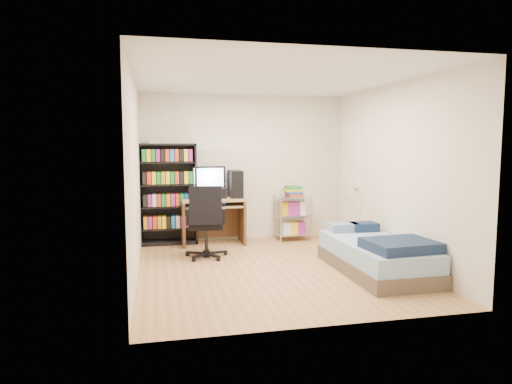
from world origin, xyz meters
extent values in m
cube|color=tan|center=(0.00, 0.00, -0.02)|extent=(3.50, 4.00, 0.04)
cube|color=silver|center=(0.00, 0.00, 2.52)|extent=(3.50, 4.00, 0.04)
cube|color=beige|center=(0.00, 2.02, 1.25)|extent=(3.50, 0.04, 2.50)
cube|color=beige|center=(0.00, -2.02, 1.25)|extent=(3.50, 0.04, 2.50)
cube|color=beige|center=(-1.77, 0.00, 1.25)|extent=(0.04, 4.00, 2.50)
cube|color=beige|center=(1.77, 0.00, 1.25)|extent=(0.04, 4.00, 2.50)
cube|color=black|center=(-1.31, 1.84, 0.84)|extent=(0.94, 0.31, 1.67)
cube|color=black|center=(-1.31, 1.84, 0.26)|extent=(0.88, 0.29, 0.02)
cube|color=red|center=(-1.31, 1.83, 0.38)|extent=(0.81, 0.25, 0.20)
cube|color=black|center=(-1.31, 1.84, 0.63)|extent=(0.88, 0.29, 0.02)
cube|color=#1D7CCC|center=(-1.31, 1.83, 0.75)|extent=(0.81, 0.25, 0.20)
cube|color=black|center=(-1.31, 1.84, 0.99)|extent=(0.88, 0.29, 0.02)
cube|color=yellow|center=(-1.31, 1.83, 1.11)|extent=(0.81, 0.25, 0.20)
cube|color=black|center=(-1.31, 1.84, 1.36)|extent=(0.88, 0.29, 0.02)
cube|color=#1B7F31|center=(-1.31, 1.83, 1.48)|extent=(0.81, 0.25, 0.20)
cube|color=silver|center=(-1.51, 1.84, 1.70)|extent=(0.15, 0.13, 0.07)
cube|color=tan|center=(-0.58, 1.68, 0.75)|extent=(1.03, 0.56, 0.04)
cube|color=#32251B|center=(-1.08, 1.68, 0.36)|extent=(0.04, 0.56, 0.73)
cube|color=#32251B|center=(-0.09, 1.68, 0.36)|extent=(0.04, 0.56, 0.73)
cube|color=#32251B|center=(-0.58, 1.94, 0.38)|extent=(0.98, 0.03, 0.67)
cube|color=tan|center=(-0.58, 1.60, 0.65)|extent=(0.92, 0.46, 0.03)
cube|color=black|center=(-0.58, 1.58, 0.67)|extent=(0.45, 0.15, 0.03)
cube|color=black|center=(-0.63, 1.80, 1.11)|extent=(0.55, 0.05, 0.37)
cube|color=#CCE2FF|center=(-0.63, 1.77, 1.11)|extent=(0.49, 0.01, 0.31)
cube|color=black|center=(-0.19, 1.73, 1.00)|extent=(0.21, 0.43, 0.45)
cube|color=black|center=(-0.94, 1.63, 0.86)|extent=(0.08, 0.08, 0.17)
cube|color=black|center=(-0.41, 1.58, 0.86)|extent=(0.08, 0.08, 0.17)
cylinder|color=black|center=(-0.79, 0.81, 0.27)|extent=(0.05, 0.05, 0.38)
cube|color=black|center=(-0.79, 0.81, 0.48)|extent=(0.54, 0.54, 0.08)
cube|color=black|center=(-0.82, 0.59, 0.80)|extent=(0.47, 0.20, 0.55)
cube|color=black|center=(-1.05, 0.84, 0.62)|extent=(0.08, 0.30, 0.22)
cube|color=black|center=(-0.54, 0.77, 0.62)|extent=(0.08, 0.30, 0.22)
cylinder|color=silver|center=(0.54, 1.50, 0.38)|extent=(0.03, 0.03, 0.77)
cylinder|color=silver|center=(1.10, 1.53, 0.38)|extent=(0.03, 0.03, 0.77)
cylinder|color=silver|center=(0.52, 1.90, 0.38)|extent=(0.03, 0.03, 0.77)
cylinder|color=silver|center=(1.08, 1.92, 0.38)|extent=(0.03, 0.03, 0.77)
cube|color=silver|center=(0.81, 1.71, 0.11)|extent=(0.57, 0.42, 0.02)
cube|color=silver|center=(0.81, 1.71, 0.44)|extent=(0.57, 0.42, 0.02)
cube|color=silver|center=(0.81, 1.71, 0.75)|extent=(0.57, 0.42, 0.02)
cube|color=#A33A17|center=(0.81, 1.71, 0.85)|extent=(0.25, 0.32, 0.17)
cube|color=brown|center=(1.27, -0.47, 0.09)|extent=(0.92, 1.84, 0.18)
cube|color=#8CB6D1|center=(1.27, -0.47, 0.29)|extent=(0.88, 1.81, 0.22)
cube|color=#152441|center=(1.32, -0.97, 0.46)|extent=(0.83, 0.70, 0.13)
cube|color=#92B3CF|center=(1.13, 0.27, 0.47)|extent=(0.41, 0.28, 0.12)
cube|color=#152441|center=(1.44, 0.25, 0.47)|extent=(0.39, 0.28, 0.12)
cube|color=#402814|center=(1.27, -0.51, 0.41)|extent=(0.26, 0.20, 0.01)
cube|color=silver|center=(1.73, 1.35, 1.00)|extent=(0.05, 0.80, 2.00)
sphere|color=#B9B9BE|center=(1.67, 1.03, 0.95)|extent=(0.08, 0.08, 0.08)
camera|label=1|loc=(-1.51, -5.78, 1.66)|focal=32.00mm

